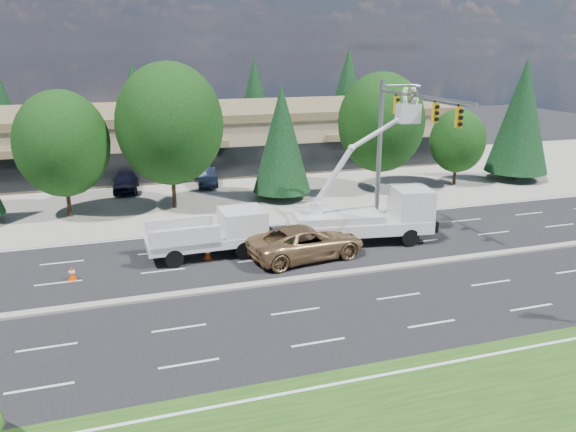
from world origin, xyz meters
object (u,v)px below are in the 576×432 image
object	(u,v)px
minivan	(306,242)
signal_mast	(397,130)
utility_pickup	(215,238)
bucket_truck	(373,211)

from	to	relation	value
minivan	signal_mast	bearing A→B (deg)	-68.44
signal_mast	utility_pickup	world-z (taller)	signal_mast
utility_pickup	bucket_truck	distance (m)	9.23
bucket_truck	minivan	world-z (taller)	bucket_truck
utility_pickup	bucket_truck	bearing A→B (deg)	-5.32
utility_pickup	minivan	xyz separation A→B (m)	(4.62, -1.88, -0.13)
utility_pickup	bucket_truck	size ratio (longest dim) A/B	0.73
signal_mast	minivan	xyz separation A→B (m)	(-7.40, -4.24, -5.17)
bucket_truck	minivan	bearing A→B (deg)	-155.83
bucket_truck	minivan	distance (m)	4.83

